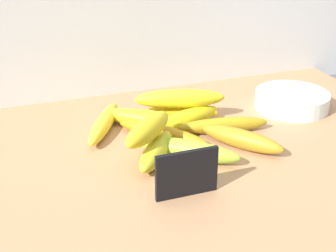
# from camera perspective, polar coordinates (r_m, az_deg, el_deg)

# --- Properties ---
(counter_top) EXTENTS (1.10, 0.76, 0.03)m
(counter_top) POSITION_cam_1_polar(r_m,az_deg,el_deg) (0.96, 2.93, -4.35)
(counter_top) COLOR #AC7D55
(counter_top) RESTS_ON ground
(chalkboard_sign) EXTENTS (0.11, 0.02, 0.08)m
(chalkboard_sign) POSITION_cam_1_polar(r_m,az_deg,el_deg) (0.82, 2.20, -5.78)
(chalkboard_sign) COLOR black
(chalkboard_sign) RESTS_ON counter_top
(fruit_bowl) EXTENTS (0.17, 0.17, 0.04)m
(fruit_bowl) POSITION_cam_1_polar(r_m,az_deg,el_deg) (1.20, 14.31, 2.94)
(fruit_bowl) COLOR silver
(fruit_bowl) RESTS_ON counter_top
(banana_0) EXTENTS (0.13, 0.20, 0.03)m
(banana_0) POSITION_cam_1_polar(r_m,az_deg,el_deg) (1.06, -7.49, 0.35)
(banana_0) COLOR yellow
(banana_0) RESTS_ON counter_top
(banana_1) EXTENTS (0.20, 0.07, 0.03)m
(banana_1) POSITION_cam_1_polar(r_m,az_deg,el_deg) (1.05, 6.47, 0.09)
(banana_1) COLOR #AA8D19
(banana_1) RESTS_ON counter_top
(banana_2) EXTENTS (0.16, 0.15, 0.04)m
(banana_2) POSITION_cam_1_polar(r_m,az_deg,el_deg) (1.07, -3.19, 0.85)
(banana_2) COLOR yellow
(banana_2) RESTS_ON counter_top
(banana_3) EXTENTS (0.17, 0.09, 0.03)m
(banana_3) POSITION_cam_1_polar(r_m,az_deg,el_deg) (1.10, 1.51, 1.60)
(banana_3) COLOR yellow
(banana_3) RESTS_ON counter_top
(banana_4) EXTENTS (0.21, 0.11, 0.04)m
(banana_4) POSITION_cam_1_polar(r_m,az_deg,el_deg) (1.05, 1.77, 0.67)
(banana_4) COLOR yellow
(banana_4) RESTS_ON counter_top
(banana_5) EXTENTS (0.16, 0.18, 0.03)m
(banana_5) POSITION_cam_1_polar(r_m,az_deg,el_deg) (1.01, -0.72, -0.82)
(banana_5) COLOR #B37E16
(banana_5) RESTS_ON counter_top
(banana_6) EXTENTS (0.13, 0.15, 0.04)m
(banana_6) POSITION_cam_1_polar(r_m,az_deg,el_deg) (0.93, -1.33, -2.93)
(banana_6) COLOR gold
(banana_6) RESTS_ON counter_top
(banana_7) EXTENTS (0.19, 0.16, 0.04)m
(banana_7) POSITION_cam_1_polar(r_m,az_deg,el_deg) (0.93, 2.29, -2.81)
(banana_7) COLOR #9CBF31
(banana_7) RESTS_ON counter_top
(banana_8) EXTENTS (0.14, 0.17, 0.04)m
(banana_8) POSITION_cam_1_polar(r_m,az_deg,el_deg) (0.99, 8.62, -1.49)
(banana_8) COLOR #AA831F
(banana_8) RESTS_ON counter_top
(banana_9) EXTENTS (0.21, 0.09, 0.04)m
(banana_9) POSITION_cam_1_polar(r_m,az_deg,el_deg) (1.08, 1.38, 3.23)
(banana_9) COLOR yellow
(banana_9) RESTS_ON banana_3
(banana_10) EXTENTS (0.14, 0.14, 0.04)m
(banana_10) POSITION_cam_1_polar(r_m,az_deg,el_deg) (0.92, -2.34, -0.35)
(banana_10) COLOR yellow
(banana_10) RESTS_ON banana_6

